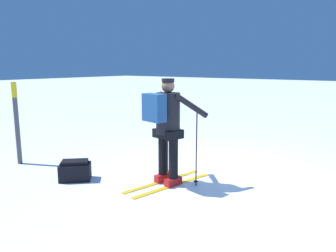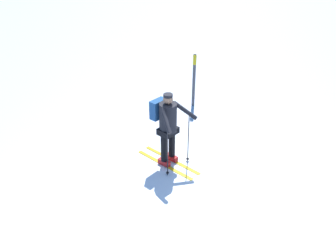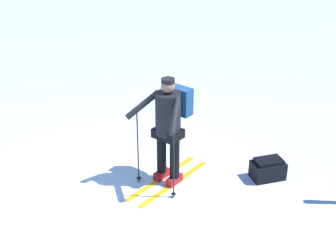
{
  "view_description": "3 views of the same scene",
  "coord_description": "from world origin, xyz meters",
  "views": [
    {
      "loc": [
        -2.65,
        4.9,
        1.93
      ],
      "look_at": [
        0.39,
        0.75,
        0.97
      ],
      "focal_mm": 35.0,
      "sensor_mm": 36.0,
      "label": 1
    },
    {
      "loc": [
        -4.98,
        -2.32,
        4.46
      ],
      "look_at": [
        0.39,
        0.75,
        0.97
      ],
      "focal_mm": 35.0,
      "sensor_mm": 36.0,
      "label": 2
    },
    {
      "loc": [
        3.21,
        -4.85,
        4.07
      ],
      "look_at": [
        0.39,
        0.75,
        0.97
      ],
      "focal_mm": 50.0,
      "sensor_mm": 36.0,
      "label": 3
    }
  ],
  "objects": [
    {
      "name": "ground_plane",
      "position": [
        0.0,
        0.0,
        0.0
      ],
      "size": [
        80.0,
        80.0,
        0.0
      ],
      "primitive_type": "plane",
      "color": "white"
    },
    {
      "name": "skier",
      "position": [
        0.39,
        0.78,
        1.03
      ],
      "size": [
        0.93,
        1.67,
        1.73
      ],
      "color": "gold",
      "rests_on": "ground_plane"
    },
    {
      "name": "dropped_backpack",
      "position": [
        1.77,
        1.54,
        0.16
      ],
      "size": [
        0.6,
        0.59,
        0.34
      ],
      "color": "black",
      "rests_on": "ground_plane"
    },
    {
      "name": "trail_marker",
      "position": [
        3.43,
        1.58,
        0.93
      ],
      "size": [
        0.1,
        0.1,
        1.61
      ],
      "color": "#4C4C51",
      "rests_on": "ground_plane"
    }
  ]
}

